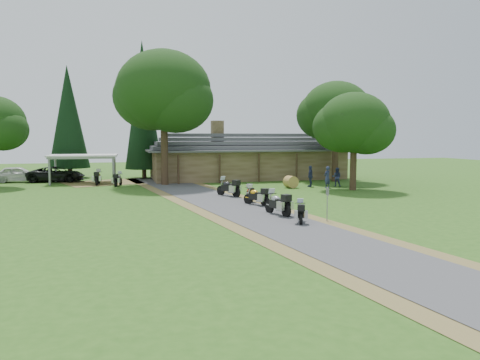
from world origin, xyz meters
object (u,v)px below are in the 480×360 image
object	(u,v)px
car_dark_suv	(56,170)
motorcycle_carport_a	(98,177)
lodge	(247,156)
motorcycle_row_a	(301,211)
car_white_sedan	(18,172)
motorcycle_row_c	(256,195)
motorcycle_row_e	(228,187)
motorcycle_row_d	(250,193)
carport	(84,169)
motorcycle_row_b	(278,203)
hay_bale	(291,182)
motorcycle_carport_b	(118,179)

from	to	relation	value
car_dark_suv	motorcycle_carport_a	bearing A→B (deg)	-125.38
lodge	motorcycle_row_a	distance (m)	26.41
lodge	car_white_sedan	bearing A→B (deg)	176.06
car_white_sedan	motorcycle_row_c	distance (m)	27.79
motorcycle_row_e	motorcycle_carport_a	size ratio (longest dim) A/B	1.02
motorcycle_row_d	motorcycle_carport_a	xyz separation A→B (m)	(-10.58, 14.58, 0.14)
carport	motorcycle_row_d	distance (m)	20.66
motorcycle_row_b	hay_bale	bearing A→B (deg)	-39.43
motorcycle_row_a	motorcycle_row_d	world-z (taller)	motorcycle_row_a
car_white_sedan	motorcycle_row_d	world-z (taller)	car_white_sedan
hay_bale	car_dark_suv	bearing A→B (deg)	151.23
motorcycle_row_c	motorcycle_row_d	size ratio (longest dim) A/B	1.15
carport	hay_bale	world-z (taller)	carport
car_white_sedan	motorcycle_carport_a	size ratio (longest dim) A/B	2.84
car_white_sedan	motorcycle_carport_a	xyz separation A→B (m)	(7.66, -4.60, -0.28)
car_white_sedan	motorcycle_row_a	world-z (taller)	car_white_sedan
carport	motorcycle_row_b	distance (m)	25.62
motorcycle_row_a	motorcycle_row_c	xyz separation A→B (m)	(-0.43, 6.50, 0.07)
motorcycle_row_c	motorcycle_row_a	bearing A→B (deg)	154.31
motorcycle_row_b	motorcycle_carport_b	size ratio (longest dim) A/B	1.12
carport	motorcycle_row_a	size ratio (longest dim) A/B	3.65
motorcycle_carport_a	carport	bearing A→B (deg)	36.74
car_white_sedan	motorcycle_row_e	bearing A→B (deg)	-133.99
motorcycle_row_a	motorcycle_carport_a	distance (m)	25.41
motorcycle_carport_b	car_white_sedan	bearing A→B (deg)	73.83
motorcycle_row_e	motorcycle_row_a	bearing A→B (deg)	155.49
car_white_sedan	motorcycle_row_d	xyz separation A→B (m)	(18.24, -19.17, -0.42)
motorcycle_row_c	hay_bale	distance (m)	10.97
motorcycle_row_a	motorcycle_row_e	size ratio (longest dim) A/B	0.81
carport	motorcycle_row_e	bearing A→B (deg)	-48.77
lodge	motorcycle_row_a	size ratio (longest dim) A/B	12.29
car_dark_suv	hay_bale	bearing A→B (deg)	-109.52
car_white_sedan	motorcycle_row_b	size ratio (longest dim) A/B	2.81
motorcycle_row_b	hay_bale	world-z (taller)	motorcycle_row_b
hay_bale	carport	bearing A→B (deg)	151.91
car_dark_suv	motorcycle_row_b	distance (m)	28.49
motorcycle_row_b	motorcycle_row_d	bearing A→B (deg)	-15.49
motorcycle_row_d	lodge	bearing A→B (deg)	-8.64
motorcycle_row_b	motorcycle_row_c	size ratio (longest dim) A/B	1.09
motorcycle_row_b	motorcycle_row_e	bearing A→B (deg)	-10.41
motorcycle_row_d	motorcycle_carport_a	distance (m)	18.01
carport	motorcycle_row_b	bearing A→B (deg)	-60.19
lodge	car_dark_suv	bearing A→B (deg)	176.99
motorcycle_row_d	carport	bearing A→B (deg)	41.93
car_white_sedan	motorcycle_row_e	distance (m)	23.74
car_dark_suv	motorcycle_row_e	distance (m)	20.82
motorcycle_row_a	motorcycle_row_e	xyz separation A→B (m)	(-1.10, 11.47, 0.14)
motorcycle_carport_a	motorcycle_row_b	bearing A→B (deg)	-146.99
motorcycle_row_b	motorcycle_row_e	distance (m)	8.97
motorcycle_row_b	motorcycle_row_d	world-z (taller)	motorcycle_row_b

